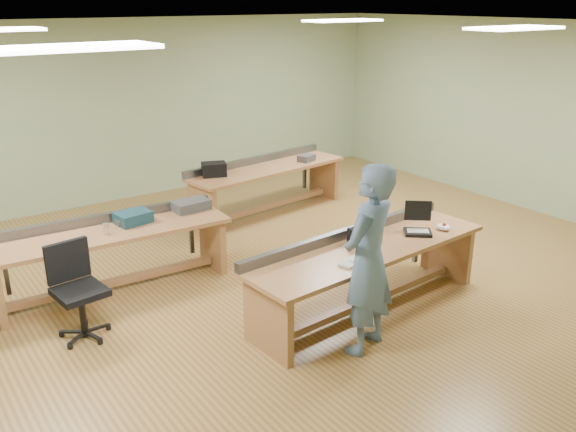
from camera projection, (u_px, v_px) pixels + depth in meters
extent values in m
plane|color=olive|center=(261.00, 275.00, 7.68)|extent=(10.00, 10.00, 0.00)
plane|color=silver|center=(257.00, 26.00, 6.66)|extent=(10.00, 10.00, 0.00)
cube|color=gray|center=(130.00, 111.00, 10.24)|extent=(10.00, 0.04, 3.00)
cube|color=gray|center=(518.00, 115.00, 9.89)|extent=(0.04, 8.00, 3.00)
cube|color=white|center=(68.00, 48.00, 4.16)|extent=(1.20, 0.50, 0.03)
cube|color=white|center=(515.00, 28.00, 6.88)|extent=(1.20, 0.50, 0.03)
cube|color=white|center=(343.00, 21.00, 9.19)|extent=(1.20, 0.50, 0.03)
cube|color=#A16A44|center=(370.00, 249.00, 6.59)|extent=(3.05, 1.01, 0.05)
cube|color=#A16A44|center=(268.00, 321.00, 5.88)|extent=(0.13, 0.71, 0.70)
cube|color=#A16A44|center=(447.00, 249.00, 7.56)|extent=(0.13, 0.71, 0.70)
cube|color=#A16A44|center=(367.00, 301.00, 6.81)|extent=(2.71, 0.29, 0.08)
cube|color=#53565B|center=(347.00, 233.00, 6.83)|extent=(3.00, 0.29, 0.11)
cube|color=#A16A44|center=(111.00, 233.00, 7.05)|extent=(2.80, 0.89, 0.05)
cube|color=#A16A44|center=(212.00, 241.00, 7.83)|extent=(0.11, 0.64, 0.70)
cube|color=#A16A44|center=(116.00, 282.00, 7.27)|extent=(2.47, 0.23, 0.08)
cube|color=#53565B|center=(102.00, 218.00, 7.29)|extent=(2.76, 0.23, 0.11)
cube|color=#A16A44|center=(268.00, 169.00, 9.70)|extent=(2.81, 1.04, 0.05)
cube|color=#A16A44|center=(203.00, 208.00, 9.03)|extent=(0.15, 0.64, 0.70)
cube|color=#A16A44|center=(324.00, 177.00, 10.63)|extent=(0.15, 0.64, 0.70)
cube|color=#A16A44|center=(268.00, 206.00, 9.91)|extent=(2.44, 0.38, 0.08)
cube|color=#53565B|center=(255.00, 160.00, 9.90)|extent=(2.74, 0.40, 0.11)
imported|color=slate|center=(368.00, 260.00, 5.77)|extent=(0.80, 0.66, 1.90)
cube|color=black|center=(418.00, 232.00, 6.96)|extent=(0.39, 0.38, 0.03)
cube|color=black|center=(418.00, 211.00, 6.99)|extent=(0.24, 0.21, 0.24)
cube|color=beige|center=(355.00, 260.00, 6.23)|extent=(0.45, 0.26, 0.02)
ellipsoid|color=white|center=(444.00, 227.00, 7.07)|extent=(0.17, 0.19, 0.07)
cube|color=black|center=(361.00, 235.00, 6.67)|extent=(0.26, 0.17, 0.17)
cylinder|color=black|center=(83.00, 316.00, 6.19)|extent=(0.07, 0.07, 0.49)
cube|color=black|center=(80.00, 292.00, 6.10)|extent=(0.52, 0.52, 0.07)
cube|color=black|center=(67.00, 261.00, 6.17)|extent=(0.45, 0.11, 0.42)
cylinder|color=black|center=(85.00, 334.00, 6.27)|extent=(0.59, 0.59, 0.07)
cube|color=#133340|center=(133.00, 217.00, 7.27)|extent=(0.43, 0.35, 0.14)
cube|color=#3B3B3D|center=(191.00, 205.00, 7.73)|extent=(0.47, 0.31, 0.12)
imported|color=#3B3B3D|center=(121.00, 222.00, 7.18)|extent=(0.15, 0.15, 0.09)
cylinder|color=silver|center=(106.00, 229.00, 6.92)|extent=(0.07, 0.07, 0.13)
cube|color=black|center=(214.00, 169.00, 9.19)|extent=(0.42, 0.36, 0.20)
cube|color=#3B3B3D|center=(306.00, 158.00, 10.04)|extent=(0.32, 0.27, 0.11)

